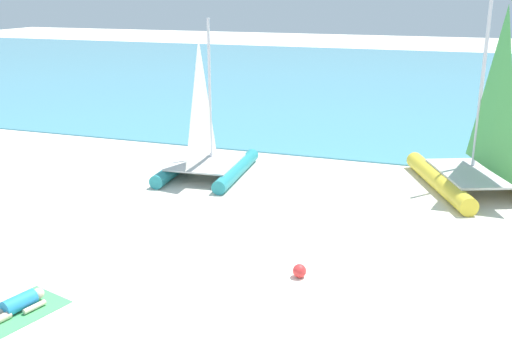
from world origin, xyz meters
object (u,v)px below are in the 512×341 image
(sailboat_teal, at_px, (206,153))
(beach_ball, at_px, (299,271))
(towel_left, at_px, (11,315))
(sunbather_left, at_px, (13,307))
(sailboat_yellow, at_px, (482,161))

(sailboat_teal, relative_size, beach_ball, 17.10)
(sailboat_teal, distance_m, beach_ball, 7.43)
(towel_left, bearing_deg, sunbather_left, 74.58)
(sailboat_yellow, distance_m, beach_ball, 7.98)
(sailboat_yellow, relative_size, sunbather_left, 3.81)
(sailboat_teal, distance_m, sunbather_left, 8.90)
(sailboat_teal, height_order, sailboat_yellow, sailboat_yellow)
(sailboat_yellow, distance_m, towel_left, 13.11)
(sailboat_yellow, height_order, towel_left, sailboat_yellow)
(beach_ball, bearing_deg, sunbather_left, -145.86)
(towel_left, relative_size, beach_ball, 6.71)
(sailboat_yellow, relative_size, towel_left, 3.11)
(beach_ball, bearing_deg, towel_left, -145.41)
(towel_left, xyz_separation_m, beach_ball, (4.57, 3.15, 0.14))
(sunbather_left, xyz_separation_m, beach_ball, (4.55, 3.09, 0.01))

